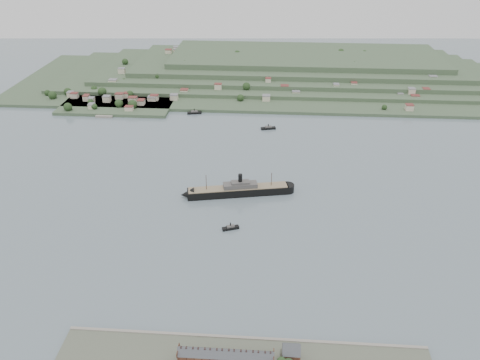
# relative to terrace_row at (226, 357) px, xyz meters

# --- Properties ---
(ground) EXTENTS (1400.00, 1400.00, 0.00)m
(ground) POSITION_rel_terrace_row_xyz_m (10.00, 168.02, -6.84)
(ground) COLOR slate
(ground) RESTS_ON ground
(terrace_row) EXTENTS (55.60, 9.80, 11.07)m
(terrace_row) POSITION_rel_terrace_row_xyz_m (0.00, 0.00, 0.00)
(terrace_row) COLOR #402117
(terrace_row) RESTS_ON ground
(gabled_building) EXTENTS (10.40, 10.18, 14.09)m
(gabled_building) POSITION_rel_terrace_row_xyz_m (37.50, 4.02, 1.34)
(gabled_building) COLOR #402117
(gabled_building) RESTS_ON ground
(far_peninsula) EXTENTS (760.00, 309.00, 30.00)m
(far_peninsula) POSITION_rel_terrace_row_xyz_m (37.91, 561.12, 5.04)
(far_peninsula) COLOR #3B5538
(far_peninsula) RESTS_ON ground
(steamship) EXTENTS (106.21, 32.21, 25.69)m
(steamship) POSITION_rel_terrace_row_xyz_m (-9.63, 190.82, -2.10)
(steamship) COLOR black
(steamship) RESTS_ON ground
(tugboat) EXTENTS (14.63, 8.52, 6.39)m
(tugboat) POSITION_rel_terrace_row_xyz_m (-9.24, 135.25, -5.28)
(tugboat) COLOR black
(tugboat) RESTS_ON ground
(ferry_west) EXTENTS (19.43, 8.68, 7.04)m
(ferry_west) POSITION_rel_terrace_row_xyz_m (-80.12, 393.02, -5.15)
(ferry_west) COLOR black
(ferry_west) RESTS_ON ground
(ferry_east) EXTENTS (18.67, 8.98, 6.75)m
(ferry_east) POSITION_rel_terrace_row_xyz_m (18.24, 348.34, -5.22)
(ferry_east) COLOR black
(ferry_east) RESTS_ON ground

